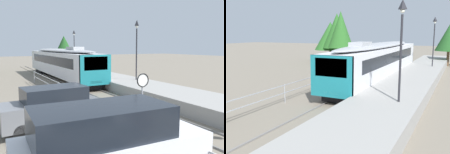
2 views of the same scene
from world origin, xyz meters
The scene contains 11 objects.
ground_plane centered at (-3.00, 22.00, 0.00)m, with size 160.00×160.00×0.00m, color slate.
track_rails centered at (0.00, 22.00, 0.03)m, with size 3.20×60.00×0.14m.
commuter_train centered at (0.00, 30.95, 2.15)m, with size 2.82×19.69×3.74m.
station_platform centered at (3.25, 22.00, 0.45)m, with size 3.90×60.00×0.90m, color #999691.
platform_lamp_mid_platform centered at (4.09, 21.34, 4.62)m, with size 0.34×0.34×5.35m.
platform_lamp_far_end centered at (4.09, 37.57, 4.62)m, with size 0.34×0.34×5.35m.
speed_limit_sign centered at (-2.35, 11.49, 2.12)m, with size 0.61×0.10×2.81m.
carpark_fence centered at (-3.30, 12.00, 0.91)m, with size 0.06×36.06×1.25m.
parked_van_white centered at (-5.68, 8.27, 1.29)m, with size 4.98×2.16×2.51m.
parked_suv_grey centered at (-5.55, 14.39, 1.06)m, with size 4.70×2.16×2.04m.
tree_distant_left centered at (5.23, 46.08, 3.92)m, with size 3.64×3.64×5.77m.
Camera 1 is at (-8.46, 3.12, 3.96)m, focal length 38.94 mm.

